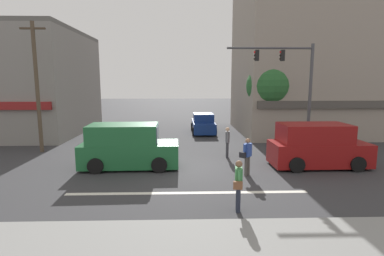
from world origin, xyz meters
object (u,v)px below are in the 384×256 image
Objects in this scene: utility_pole_near_left at (37,86)px; van_parked_curbside at (317,146)px; pedestrian_far_side at (247,154)px; sedan_crossing_center at (203,124)px; street_tree at (268,86)px; traffic_light_mast at (294,80)px; van_approaching_near at (128,147)px; pedestrian_foreground_with_bag at (238,183)px; pedestrian_mid_crossing at (227,140)px.

utility_pole_near_left reaches higher than van_parked_curbside.
sedan_crossing_center is at bearing 95.90° from pedestrian_far_side.
sedan_crossing_center is at bearing 32.73° from utility_pole_near_left.
street_tree is 0.86× the size of traffic_light_mast.
van_approaching_near is (5.72, -3.46, -2.86)m from utility_pole_near_left.
pedestrian_foreground_with_bag is (-4.74, -4.97, -0.05)m from van_parked_curbside.
van_approaching_near is 5.36m from pedestrian_mid_crossing.
van_approaching_near is at bearing 165.43° from pedestrian_far_side.
street_tree is at bearing 37.93° from van_approaching_near.
van_parked_curbside reaches higher than pedestrian_foreground_with_bag.
pedestrian_foreground_with_bag is (-4.19, -11.78, -2.85)m from street_tree.
pedestrian_foreground_with_bag is (-4.53, -7.95, -3.22)m from traffic_light_mast.
traffic_light_mast is 4.35m from van_parked_curbside.
pedestrian_far_side is (-3.47, -4.26, -3.22)m from traffic_light_mast.
traffic_light_mast is at bearing -84.89° from street_tree.
sedan_crossing_center is 2.47× the size of pedestrian_mid_crossing.
sedan_crossing_center is (4.27, 9.88, -0.29)m from van_approaching_near.
traffic_light_mast reaches higher than pedestrian_foreground_with_bag.
pedestrian_far_side is (0.39, -3.22, 0.00)m from pedestrian_mid_crossing.
pedestrian_foreground_with_bag is at bearing -95.52° from pedestrian_mid_crossing.
pedestrian_far_side is at bearing 73.96° from pedestrian_foreground_with_bag.
street_tree reaches higher than van_approaching_near.
traffic_light_mast is 3.71× the size of pedestrian_far_side.
traffic_light_mast is 9.70m from pedestrian_foreground_with_bag.
van_parked_curbside is 2.77× the size of pedestrian_mid_crossing.
utility_pole_near_left is 12.52m from pedestrian_far_side.
pedestrian_foreground_with_bag is (4.38, -5.10, -0.05)m from van_approaching_near.
van_parked_curbside is at bearing 46.38° from pedestrian_foreground_with_bag.
pedestrian_mid_crossing is (0.77, -8.07, 0.24)m from sedan_crossing_center.
street_tree reaches higher than pedestrian_far_side.
sedan_crossing_center is 11.36m from pedestrian_far_side.
pedestrian_far_side is (11.16, -4.87, -2.92)m from utility_pole_near_left.
utility_pole_near_left is at bearing 171.29° from pedestrian_mid_crossing.
street_tree is at bearing 68.86° from pedestrian_far_side.
van_approaching_near is 2.78× the size of pedestrian_far_side.
utility_pole_near_left is at bearing 148.85° from van_approaching_near.
pedestrian_mid_crossing is at bearing -125.88° from street_tree.
van_parked_curbside is at bearing -85.99° from traffic_light_mast.
pedestrian_foreground_with_bag is 1.00× the size of pedestrian_mid_crossing.
pedestrian_foreground_with_bag reaches higher than sedan_crossing_center.
utility_pole_near_left is at bearing 166.41° from van_parked_curbside.
street_tree is 6.19m from sedan_crossing_center.
van_approaching_near is 10.77m from sedan_crossing_center.
street_tree is at bearing 94.63° from van_parked_curbside.
traffic_light_mast is at bearing 94.01° from van_parked_curbside.
pedestrian_mid_crossing is (-3.86, -1.04, -3.23)m from traffic_light_mast.
street_tree is 3.21× the size of pedestrian_mid_crossing.
utility_pole_near_left reaches higher than van_approaching_near.
utility_pole_near_left reaches higher than street_tree.
van_approaching_near is at bearing -160.29° from pedestrian_mid_crossing.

